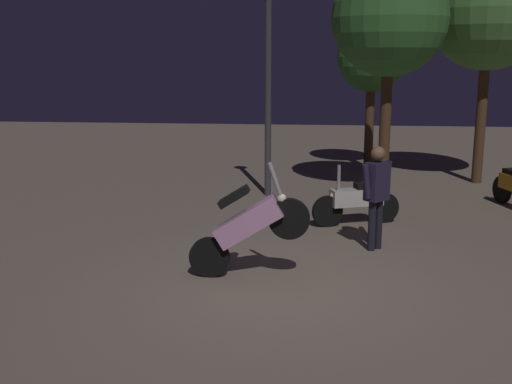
% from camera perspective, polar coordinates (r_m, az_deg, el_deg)
% --- Properties ---
extents(ground_plane, '(40.00, 40.00, 0.00)m').
position_cam_1_polar(ground_plane, '(8.41, 2.83, -8.73)').
color(ground_plane, '#756656').
extents(motorcycle_pink_foreground, '(1.66, 0.32, 1.63)m').
position_cam_1_polar(motorcycle_pink_foreground, '(8.56, -0.70, -3.09)').
color(motorcycle_pink_foreground, black).
rests_on(motorcycle_pink_foreground, ground_plane).
extents(motorcycle_white_parked_left, '(1.59, 0.67, 1.11)m').
position_cam_1_polar(motorcycle_white_parked_left, '(11.51, 9.07, -0.80)').
color(motorcycle_white_parked_left, black).
rests_on(motorcycle_white_parked_left, ground_plane).
extents(person_rider_beside, '(0.53, 0.53, 1.65)m').
position_cam_1_polar(person_rider_beside, '(9.96, 10.85, 0.29)').
color(person_rider_beside, black).
rests_on(person_rider_beside, ground_plane).
extents(streetlamp_near, '(0.36, 0.36, 4.50)m').
position_cam_1_polar(streetlamp_near, '(13.52, 1.11, 11.81)').
color(streetlamp_near, '#38383D').
rests_on(streetlamp_near, ground_plane).
extents(tree_left_bg, '(1.82, 1.82, 3.87)m').
position_cam_1_polar(tree_left_bg, '(17.22, 10.42, 11.77)').
color(tree_left_bg, '#4C331E').
rests_on(tree_left_bg, ground_plane).
extents(tree_center_bg, '(2.42, 2.42, 4.97)m').
position_cam_1_polar(tree_center_bg, '(13.84, 11.98, 15.02)').
color(tree_center_bg, '#4C331E').
rests_on(tree_center_bg, ground_plane).
extents(tree_right_bg, '(2.74, 2.74, 5.38)m').
position_cam_1_polar(tree_right_bg, '(15.87, 20.31, 15.08)').
color(tree_right_bg, '#4C331E').
rests_on(tree_right_bg, ground_plane).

